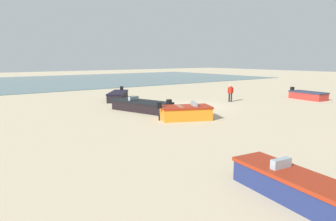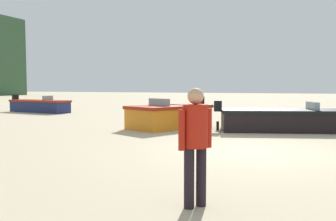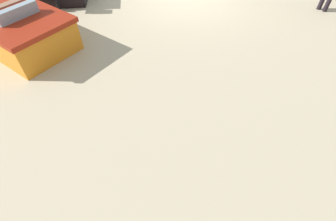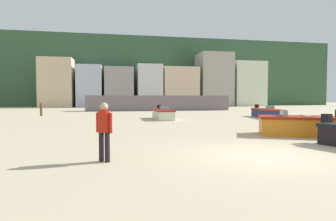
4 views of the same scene
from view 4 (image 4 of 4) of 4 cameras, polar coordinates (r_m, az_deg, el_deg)
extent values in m
plane|color=#BDAB8B|center=(9.06, 17.95, -8.68)|extent=(160.00, 160.00, 0.00)
cube|color=#335337|center=(74.07, -7.88, 6.80)|extent=(90.00, 32.00, 14.34)
cube|color=slate|center=(38.27, -1.85, 1.52)|extent=(19.09, 2.40, 2.02)
cube|color=beige|center=(55.41, -21.46, 5.19)|extent=(5.75, 5.46, 8.80)
cube|color=silver|center=(55.00, -15.48, 4.70)|extent=(4.48, 6.13, 7.66)
cube|color=gray|center=(54.48, -9.89, 4.64)|extent=(5.28, 5.37, 7.40)
cube|color=silver|center=(55.70, -3.96, 4.94)|extent=(4.68, 6.92, 8.00)
cube|color=beige|center=(56.69, 2.14, 4.72)|extent=(6.85, 6.75, 7.63)
cube|color=#A69F93|center=(58.55, 9.23, 6.10)|extent=(6.44, 6.04, 10.65)
cube|color=silver|center=(61.11, 15.49, 5.14)|extent=(6.54, 5.61, 9.06)
cube|color=beige|center=(22.85, -1.02, -0.94)|extent=(1.26, 3.60, 0.67)
cube|color=maroon|center=(22.83, -1.02, 0.05)|extent=(1.34, 3.70, 0.12)
cube|color=black|center=(24.78, -1.81, 0.67)|extent=(0.32, 0.28, 0.40)
cylinder|color=black|center=(24.81, -1.81, -1.04)|extent=(0.10, 0.10, 0.33)
cube|color=#8C9EA8|center=(22.21, -0.74, 0.49)|extent=(0.75, 0.20, 0.28)
cube|color=#8A6948|center=(23.27, -1.21, 0.22)|extent=(1.06, 0.24, 0.08)
cube|color=orange|center=(14.44, 24.47, -3.05)|extent=(3.62, 2.87, 0.77)
cube|color=maroon|center=(14.40, 24.51, -1.28)|extent=(3.74, 2.98, 0.12)
cube|color=#8C9EA8|center=(14.29, 22.32, -0.46)|extent=(0.60, 1.00, 0.28)
cube|color=#916750|center=(14.48, 26.07, -1.09)|extent=(0.81, 1.41, 0.08)
cube|color=navy|center=(26.18, 19.24, -0.63)|extent=(1.75, 4.44, 0.66)
cube|color=maroon|center=(26.16, 19.26, 0.22)|extent=(1.84, 4.55, 0.12)
cube|color=black|center=(28.32, 17.45, 0.78)|extent=(0.36, 0.32, 0.40)
cylinder|color=black|center=(28.36, 17.43, -0.70)|extent=(0.11, 0.11, 0.33)
cube|color=#8C9EA8|center=(25.45, 19.91, 0.60)|extent=(0.72, 0.29, 0.28)
cube|color=black|center=(12.79, 29.36, -1.49)|extent=(0.39, 0.36, 0.40)
cylinder|color=black|center=(12.86, 29.28, -4.80)|extent=(0.13, 0.13, 0.34)
cylinder|color=#48381D|center=(29.35, -24.22, 0.16)|extent=(0.21, 0.21, 1.21)
cylinder|color=black|center=(8.03, -13.28, -7.10)|extent=(0.20, 0.20, 0.82)
cylinder|color=black|center=(7.90, -12.14, -7.24)|extent=(0.20, 0.20, 0.82)
cylinder|color=#B42012|center=(7.88, -12.77, -2.14)|extent=(0.48, 0.48, 0.58)
cylinder|color=#B42012|center=(8.02, -14.00, -2.36)|extent=(0.13, 0.13, 0.54)
cylinder|color=#B42012|center=(7.75, -11.49, -2.51)|extent=(0.13, 0.13, 0.54)
sphere|color=tan|center=(7.85, -12.80, 0.77)|extent=(0.31, 0.31, 0.22)
camera|label=1|loc=(33.80, 27.03, 6.11)|focal=31.67mm
camera|label=2|loc=(7.99, -48.11, 0.92)|focal=38.38mm
camera|label=3|loc=(17.27, -0.55, 9.49)|focal=26.72mm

